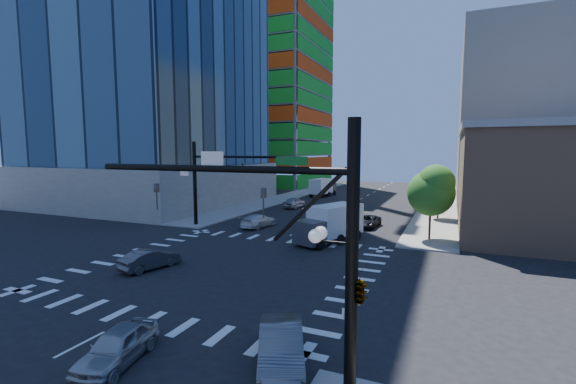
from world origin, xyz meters
The scene contains 20 objects.
ground centered at (0.00, 0.00, 0.00)m, with size 160.00×160.00×0.00m, color black.
road_markings centered at (0.00, 0.00, 0.01)m, with size 20.00×20.00×0.01m, color silver.
sidewalk_ne centered at (12.50, 40.00, 0.07)m, with size 5.00×60.00×0.15m, color gray.
sidewalk_nw centered at (-12.50, 40.00, 0.07)m, with size 5.00×60.00×0.15m, color gray.
construction_building centered at (-27.41, 61.93, 24.61)m, with size 25.16×34.50×70.60m.
commercial_building centered at (25.00, 22.00, 5.31)m, with size 20.50×22.50×10.60m.
bg_building_ne centered at (27.00, 55.00, 14.00)m, with size 24.00×30.00×28.00m, color slate.
signal_mast_se centered at (10.60, -11.50, 5.01)m, with size 10.51×2.48×9.00m.
signal_mast_nw centered at (-10.00, 11.50, 5.49)m, with size 10.20×0.40×9.00m.
tree_south centered at (12.63, 13.90, 4.69)m, with size 4.16×4.16×6.82m.
tree_north centered at (12.93, 25.90, 3.99)m, with size 3.54×3.52×5.78m.
no_parking_sign centered at (10.70, -9.00, 1.38)m, with size 0.30×0.06×2.20m.
car_nb_near centered at (2.62, -12.44, 0.68)m, with size 1.61×4.00×1.36m, color #9DA0A4.
car_nb_right centered at (8.50, -10.15, 0.77)m, with size 1.63×4.68×1.54m, color #55565B.
car_nb_far centered at (6.03, 17.97, 0.63)m, with size 2.10×4.56×1.27m, color black.
car_sb_near centered at (-4.71, 13.39, 0.70)m, with size 1.97×4.86×1.41m, color white.
car_sb_mid centered at (-6.53, 27.95, 0.77)m, with size 1.81×4.50×1.53m, color #B2B5BB.
car_sb_cross centered at (-4.83, -2.64, 0.69)m, with size 1.47×4.22×1.39m, color #424246.
box_truck_near centered at (4.23, 9.53, 1.47)m, with size 4.95×6.86×3.31m.
box_truck_far centered at (-7.18, 43.41, 1.41)m, with size 3.37×6.37×3.19m.
Camera 1 is at (14.21, -22.79, 8.17)m, focal length 24.00 mm.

